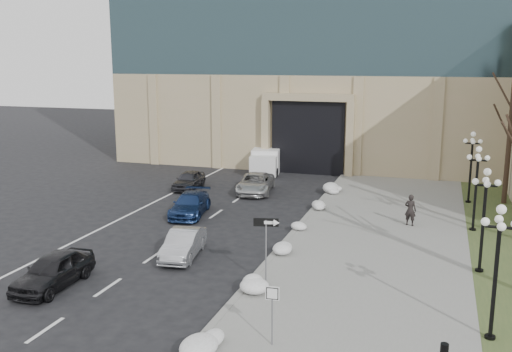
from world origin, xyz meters
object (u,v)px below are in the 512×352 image
at_px(car_c, 190,204).
at_px(lamppost_c, 477,177).
at_px(lamppost_b, 485,206).
at_px(lamppost_d, 472,158).
at_px(one_way_sign, 270,230).
at_px(lamppost_a, 497,255).
at_px(car_b, 183,244).
at_px(keep_sign, 272,303).
at_px(car_d, 255,183).
at_px(car_e, 189,180).
at_px(car_a, 53,270).
at_px(pedestrian, 410,210).
at_px(box_truck, 267,160).

xyz_separation_m(car_c, lamppost_c, (16.21, 1.66, 2.41)).
distance_m(lamppost_b, lamppost_d, 13.00).
distance_m(one_way_sign, lamppost_a, 8.79).
bearing_deg(one_way_sign, car_b, 145.36).
bearing_deg(lamppost_a, keep_sign, -158.35).
height_order(car_d, lamppost_c, lamppost_c).
bearing_deg(car_d, one_way_sign, -78.96).
xyz_separation_m(car_e, one_way_sign, (10.81, -15.48, 1.75)).
xyz_separation_m(car_a, keep_sign, (10.11, -2.11, 0.86)).
bearing_deg(lamppost_a, car_e, 137.23).
relative_size(car_a, lamppost_b, 0.89).
height_order(car_e, lamppost_c, lamppost_c).
xyz_separation_m(car_a, pedestrian, (13.62, 13.42, 0.29)).
distance_m(car_e, one_way_sign, 18.96).
xyz_separation_m(one_way_sign, lamppost_c, (8.45, 10.66, 0.67)).
bearing_deg(car_a, box_truck, 86.27).
bearing_deg(box_truck, one_way_sign, -82.63).
relative_size(car_d, lamppost_a, 1.03).
distance_m(car_b, lamppost_b, 13.79).
bearing_deg(lamppost_b, car_b, -171.04).
bearing_deg(lamppost_d, car_a, -130.15).
bearing_deg(box_truck, lamppost_b, -60.86).
xyz_separation_m(car_a, car_d, (2.71, 18.78, -0.04)).
distance_m(lamppost_b, lamppost_c, 6.50).
xyz_separation_m(pedestrian, lamppost_d, (3.35, 6.70, 2.06)).
distance_m(box_truck, lamppost_b, 25.17).
bearing_deg(car_b, car_a, -134.63).
height_order(car_a, car_c, car_a).
height_order(car_c, box_truck, box_truck).
distance_m(car_c, lamppost_b, 17.09).
xyz_separation_m(car_d, keep_sign, (7.40, -20.89, 0.90)).
bearing_deg(one_way_sign, lamppost_d, 51.56).
distance_m(car_a, one_way_sign, 9.18).
bearing_deg(car_c, car_e, 104.90).
relative_size(car_b, lamppost_c, 0.83).
height_order(car_a, lamppost_d, lamppost_d).
distance_m(car_e, lamppost_c, 20.00).
bearing_deg(lamppost_d, lamppost_b, -90.00).
relative_size(car_a, car_d, 0.86).
height_order(one_way_sign, lamppost_b, lamppost_b).
height_order(car_c, keep_sign, keep_sign).
xyz_separation_m(car_c, lamppost_d, (16.21, 8.16, 2.41)).
xyz_separation_m(car_c, one_way_sign, (7.76, -9.00, 1.74)).
height_order(car_a, lamppost_a, lamppost_a).
height_order(keep_sign, lamppost_c, lamppost_c).
relative_size(pedestrian, lamppost_c, 0.38).
bearing_deg(lamppost_b, box_truck, 128.97).
xyz_separation_m(car_e, lamppost_a, (19.26, -17.82, 2.42)).
distance_m(box_truck, keep_sign, 30.08).
relative_size(car_b, keep_sign, 1.84).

